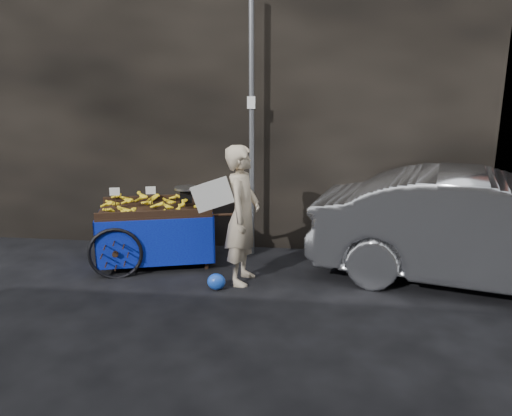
# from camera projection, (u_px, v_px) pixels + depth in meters

# --- Properties ---
(ground) EXTENTS (80.00, 80.00, 0.00)m
(ground) POSITION_uv_depth(u_px,v_px,m) (219.00, 284.00, 6.89)
(ground) COLOR black
(ground) RESTS_ON ground
(building_wall) EXTENTS (13.50, 2.00, 5.00)m
(building_wall) POSITION_uv_depth(u_px,v_px,m) (266.00, 93.00, 8.70)
(building_wall) COLOR black
(building_wall) RESTS_ON ground
(street_pole) EXTENTS (0.12, 0.10, 4.00)m
(street_pole) POSITION_uv_depth(u_px,v_px,m) (252.00, 129.00, 7.59)
(street_pole) COLOR slate
(street_pole) RESTS_ON ground
(banana_cart) EXTENTS (2.47, 1.60, 1.24)m
(banana_cart) POSITION_uv_depth(u_px,v_px,m) (152.00, 214.00, 7.52)
(banana_cart) COLOR black
(banana_cart) RESTS_ON ground
(vendor) EXTENTS (0.93, 0.75, 1.91)m
(vendor) POSITION_uv_depth(u_px,v_px,m) (242.00, 215.00, 6.75)
(vendor) COLOR tan
(vendor) RESTS_ON ground
(plastic_bag) EXTENTS (0.25, 0.20, 0.22)m
(plastic_bag) POSITION_uv_depth(u_px,v_px,m) (216.00, 282.00, 6.69)
(plastic_bag) COLOR #1741B0
(plastic_bag) RESTS_ON ground
(parked_car) EXTENTS (4.92, 2.73, 1.54)m
(parked_car) POSITION_uv_depth(u_px,v_px,m) (488.00, 231.00, 6.70)
(parked_car) COLOR #B7B9BF
(parked_car) RESTS_ON ground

